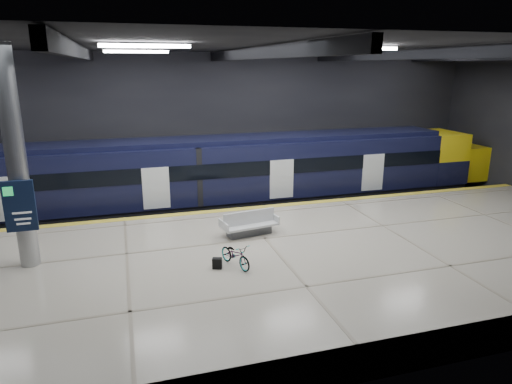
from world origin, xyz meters
name	(u,v)px	position (x,y,z in m)	size (l,w,h in m)	color
ground	(257,255)	(0.00, 0.00, 0.00)	(30.00, 30.00, 0.00)	black
room_shell	(258,111)	(0.00, 0.00, 5.72)	(30.10, 16.10, 8.05)	black
platform	(278,268)	(0.00, -2.50, 0.55)	(30.00, 11.00, 1.10)	beige
safety_strip	(240,209)	(0.00, 2.75, 1.11)	(30.00, 0.40, 0.01)	yellow
rails	(227,212)	(0.00, 5.50, 0.08)	(30.00, 1.52, 0.16)	gray
train	(250,173)	(1.25, 5.50, 2.06)	(29.40, 2.84, 3.79)	black
bench	(249,226)	(-0.47, -0.46, 1.44)	(2.28, 1.24, 0.95)	#595B60
bicycle	(235,255)	(-1.65, -3.06, 1.49)	(0.52, 1.49, 0.78)	#99999E
pannier_bag	(217,263)	(-2.25, -3.06, 1.28)	(0.30, 0.18, 0.35)	black
info_column	(16,163)	(-8.00, -1.03, 4.46)	(0.90, 0.78, 6.90)	#9EA0A5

